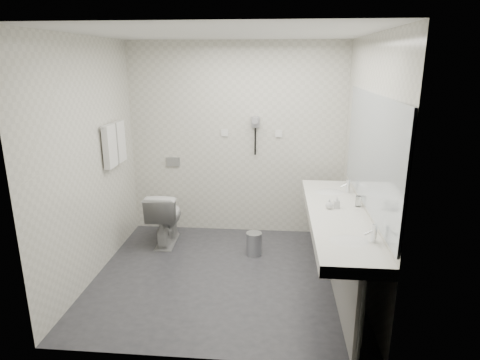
# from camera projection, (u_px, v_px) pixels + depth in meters

# --- Properties ---
(floor) EXTENTS (2.80, 2.80, 0.00)m
(floor) POSITION_uv_depth(u_px,v_px,m) (225.00, 276.00, 4.49)
(floor) COLOR #2B2B31
(floor) RESTS_ON ground
(ceiling) EXTENTS (2.80, 2.80, 0.00)m
(ceiling) POSITION_uv_depth(u_px,v_px,m) (222.00, 33.00, 3.79)
(ceiling) COLOR silver
(ceiling) RESTS_ON wall_back
(wall_back) EXTENTS (2.80, 0.00, 2.80)m
(wall_back) POSITION_uv_depth(u_px,v_px,m) (236.00, 140.00, 5.39)
(wall_back) COLOR beige
(wall_back) RESTS_ON floor
(wall_front) EXTENTS (2.80, 0.00, 2.80)m
(wall_front) POSITION_uv_depth(u_px,v_px,m) (201.00, 210.00, 2.90)
(wall_front) COLOR beige
(wall_front) RESTS_ON floor
(wall_left) EXTENTS (0.00, 2.60, 2.60)m
(wall_left) POSITION_uv_depth(u_px,v_px,m) (89.00, 162.00, 4.26)
(wall_left) COLOR beige
(wall_left) RESTS_ON floor
(wall_right) EXTENTS (0.00, 2.60, 2.60)m
(wall_right) POSITION_uv_depth(u_px,v_px,m) (366.00, 168.00, 4.03)
(wall_right) COLOR beige
(wall_right) RESTS_ON floor
(vanity_counter) EXTENTS (0.55, 2.20, 0.10)m
(vanity_counter) POSITION_uv_depth(u_px,v_px,m) (337.00, 217.00, 3.98)
(vanity_counter) COLOR silver
(vanity_counter) RESTS_ON floor
(vanity_panel) EXTENTS (0.03, 2.15, 0.75)m
(vanity_panel) POSITION_uv_depth(u_px,v_px,m) (337.00, 257.00, 4.10)
(vanity_panel) COLOR gray
(vanity_panel) RESTS_ON floor
(vanity_post_near) EXTENTS (0.06, 0.06, 0.75)m
(vanity_post_near) POSITION_uv_depth(u_px,v_px,m) (360.00, 321.00, 3.10)
(vanity_post_near) COLOR silver
(vanity_post_near) RESTS_ON floor
(vanity_post_far) EXTENTS (0.06, 0.06, 0.75)m
(vanity_post_far) POSITION_uv_depth(u_px,v_px,m) (328.00, 219.00, 5.09)
(vanity_post_far) COLOR silver
(vanity_post_far) RESTS_ON floor
(mirror) EXTENTS (0.02, 2.20, 1.05)m
(mirror) POSITION_uv_depth(u_px,v_px,m) (371.00, 152.00, 3.78)
(mirror) COLOR #B2BCC6
(mirror) RESTS_ON wall_right
(basin_near) EXTENTS (0.40, 0.31, 0.05)m
(basin_near) POSITION_uv_depth(u_px,v_px,m) (349.00, 243.00, 3.35)
(basin_near) COLOR silver
(basin_near) RESTS_ON vanity_counter
(basin_far) EXTENTS (0.40, 0.31, 0.05)m
(basin_far) POSITION_uv_depth(u_px,v_px,m) (330.00, 193.00, 4.59)
(basin_far) COLOR silver
(basin_far) RESTS_ON vanity_counter
(faucet_near) EXTENTS (0.04, 0.04, 0.15)m
(faucet_near) POSITION_uv_depth(u_px,v_px,m) (374.00, 233.00, 3.31)
(faucet_near) COLOR silver
(faucet_near) RESTS_ON vanity_counter
(faucet_far) EXTENTS (0.04, 0.04, 0.15)m
(faucet_far) POSITION_uv_depth(u_px,v_px,m) (348.00, 186.00, 4.55)
(faucet_far) COLOR silver
(faucet_far) RESTS_ON vanity_counter
(soap_bottle_a) EXTENTS (0.06, 0.06, 0.11)m
(soap_bottle_a) POSITION_uv_depth(u_px,v_px,m) (337.00, 202.00, 4.08)
(soap_bottle_a) COLOR beige
(soap_bottle_a) RESTS_ON vanity_counter
(soap_bottle_b) EXTENTS (0.10, 0.10, 0.10)m
(soap_bottle_b) POSITION_uv_depth(u_px,v_px,m) (329.00, 204.00, 4.06)
(soap_bottle_b) COLOR beige
(soap_bottle_b) RESTS_ON vanity_counter
(glass_left) EXTENTS (0.08, 0.08, 0.11)m
(glass_left) POSITION_uv_depth(u_px,v_px,m) (358.00, 201.00, 4.13)
(glass_left) COLOR silver
(glass_left) RESTS_ON vanity_counter
(toilet) EXTENTS (0.41, 0.70, 0.69)m
(toilet) POSITION_uv_depth(u_px,v_px,m) (165.00, 217.00, 5.23)
(toilet) COLOR silver
(toilet) RESTS_ON floor
(flush_plate) EXTENTS (0.18, 0.02, 0.12)m
(flush_plate) POSITION_uv_depth(u_px,v_px,m) (173.00, 162.00, 5.53)
(flush_plate) COLOR #B2B5BA
(flush_plate) RESTS_ON wall_back
(pedal_bin) EXTENTS (0.22, 0.22, 0.26)m
(pedal_bin) POSITION_uv_depth(u_px,v_px,m) (254.00, 244.00, 4.96)
(pedal_bin) COLOR #B2B5BA
(pedal_bin) RESTS_ON floor
(bin_lid) EXTENTS (0.19, 0.19, 0.02)m
(bin_lid) POSITION_uv_depth(u_px,v_px,m) (254.00, 234.00, 4.92)
(bin_lid) COLOR #B2B5BA
(bin_lid) RESTS_ON pedal_bin
(towel_rail) EXTENTS (0.02, 0.62, 0.02)m
(towel_rail) POSITION_uv_depth(u_px,v_px,m) (112.00, 125.00, 4.70)
(towel_rail) COLOR silver
(towel_rail) RESTS_ON wall_left
(towel_near) EXTENTS (0.07, 0.24, 0.48)m
(towel_near) POSITION_uv_depth(u_px,v_px,m) (110.00, 146.00, 4.63)
(towel_near) COLOR silver
(towel_near) RESTS_ON towel_rail
(towel_far) EXTENTS (0.07, 0.24, 0.48)m
(towel_far) POSITION_uv_depth(u_px,v_px,m) (119.00, 142.00, 4.89)
(towel_far) COLOR silver
(towel_far) RESTS_ON towel_rail
(dryer_cradle) EXTENTS (0.10, 0.04, 0.14)m
(dryer_cradle) POSITION_uv_depth(u_px,v_px,m) (256.00, 122.00, 5.27)
(dryer_cradle) COLOR gray
(dryer_cradle) RESTS_ON wall_back
(dryer_barrel) EXTENTS (0.08, 0.14, 0.08)m
(dryer_barrel) POSITION_uv_depth(u_px,v_px,m) (255.00, 120.00, 5.19)
(dryer_barrel) COLOR gray
(dryer_barrel) RESTS_ON dryer_cradle
(dryer_cord) EXTENTS (0.02, 0.02, 0.35)m
(dryer_cord) POSITION_uv_depth(u_px,v_px,m) (255.00, 141.00, 5.32)
(dryer_cord) COLOR black
(dryer_cord) RESTS_ON dryer_cradle
(switch_plate_a) EXTENTS (0.09, 0.02, 0.09)m
(switch_plate_a) POSITION_uv_depth(u_px,v_px,m) (225.00, 133.00, 5.36)
(switch_plate_a) COLOR silver
(switch_plate_a) RESTS_ON wall_back
(switch_plate_b) EXTENTS (0.09, 0.02, 0.09)m
(switch_plate_b) POSITION_uv_depth(u_px,v_px,m) (279.00, 134.00, 5.30)
(switch_plate_b) COLOR silver
(switch_plate_b) RESTS_ON wall_back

